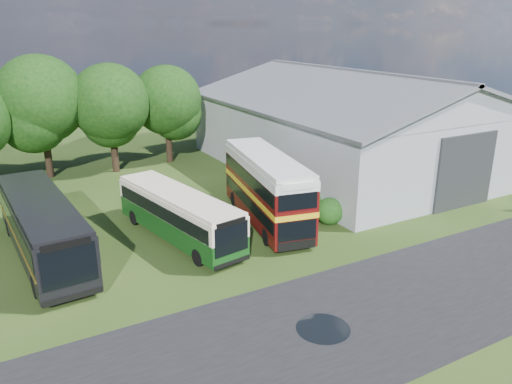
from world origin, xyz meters
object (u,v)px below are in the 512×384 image
bus_maroon_double (266,189)px  bus_dark_single (42,227)px  storage_shed (349,118)px  bus_green_single (178,214)px

bus_maroon_double → bus_dark_single: bearing=-175.1°
bus_maroon_double → bus_dark_single: bus_maroon_double is taller
storage_shed → bus_dark_single: 26.26m
storage_shed → bus_dark_single: size_ratio=2.10×
bus_green_single → bus_dark_single: 7.10m
storage_shed → bus_maroon_double: storage_shed is taller
bus_green_single → bus_dark_single: bus_dark_single is taller
storage_shed → bus_dark_single: storage_shed is taller
storage_shed → bus_green_single: bearing=-157.2°
bus_maroon_double → bus_dark_single: 12.71m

